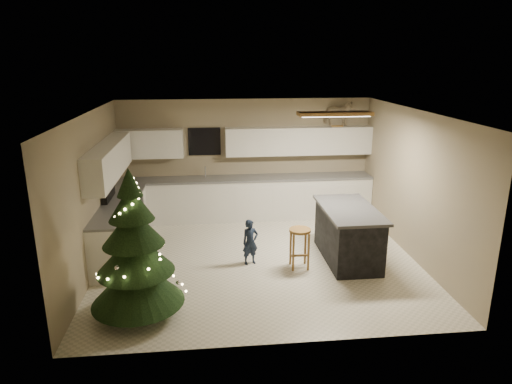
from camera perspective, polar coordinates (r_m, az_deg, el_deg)
The scene contains 8 objects.
ground_plane at distance 8.19m, azimuth 0.26°, elevation -8.43°, with size 5.50×5.50×0.00m, color silver.
room_shell at distance 7.63m, azimuth 0.45°, elevation 3.59°, with size 5.52×5.02×2.61m.
cabinetry at distance 9.43m, azimuth -6.35°, elevation -0.22°, with size 5.50×3.20×2.00m.
island at distance 8.20m, azimuth 11.41°, elevation -5.12°, with size 0.90×1.70×0.95m.
bar_stool at distance 7.74m, azimuth 5.49°, elevation -5.82°, with size 0.36×0.36×0.70m.
christmas_tree at distance 6.42m, azimuth -14.87°, elevation -7.89°, with size 1.32×1.27×2.10m.
toddler at distance 7.89m, azimuth -0.73°, elevation -6.28°, with size 0.29×0.19×0.80m, color black.
rocking_horse at distance 10.18m, azimuth 10.20°, elevation 9.68°, with size 0.70×0.49×0.56m.
Camera 1 is at (-0.83, -7.38, 3.45)m, focal length 32.00 mm.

